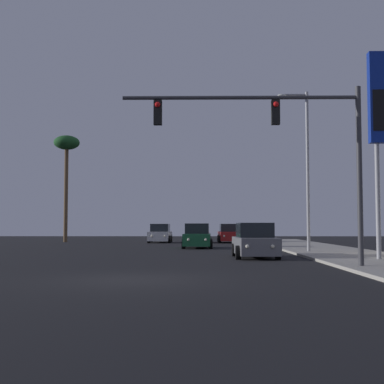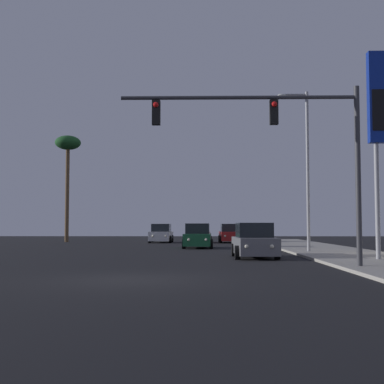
# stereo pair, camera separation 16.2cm
# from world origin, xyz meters

# --- Properties ---
(ground_plane) EXTENTS (120.00, 120.00, 0.00)m
(ground_plane) POSITION_xyz_m (0.00, 0.00, 0.00)
(ground_plane) COLOR black
(sidewalk_right) EXTENTS (5.00, 60.00, 0.12)m
(sidewalk_right) POSITION_xyz_m (9.50, 10.00, 0.06)
(sidewalk_right) COLOR #9E998E
(sidewalk_right) RESTS_ON ground
(car_white) EXTENTS (2.04, 4.34, 1.68)m
(car_white) POSITION_xyz_m (-1.56, 32.69, 0.76)
(car_white) COLOR silver
(car_white) RESTS_ON ground
(car_grey) EXTENTS (2.04, 4.34, 1.68)m
(car_grey) POSITION_xyz_m (4.63, 10.32, 0.76)
(car_grey) COLOR slate
(car_grey) RESTS_ON ground
(car_green) EXTENTS (2.04, 4.34, 1.68)m
(car_green) POSITION_xyz_m (1.81, 21.26, 0.76)
(car_green) COLOR #195933
(car_green) RESTS_ON ground
(car_tan) EXTENTS (2.04, 4.33, 1.68)m
(car_tan) POSITION_xyz_m (1.94, 32.59, 0.76)
(car_tan) COLOR tan
(car_tan) RESTS_ON ground
(car_red) EXTENTS (2.04, 4.33, 1.68)m
(car_red) POSITION_xyz_m (4.65, 32.60, 0.76)
(car_red) COLOR maroon
(car_red) RESTS_ON ground
(traffic_light_mast) EXTENTS (8.69, 0.36, 6.50)m
(traffic_light_mast) POSITION_xyz_m (5.17, 3.75, 4.80)
(traffic_light_mast) COLOR #38383D
(traffic_light_mast) RESTS_ON sidewalk_right
(street_lamp) EXTENTS (1.74, 0.24, 9.00)m
(street_lamp) POSITION_xyz_m (7.93, 14.48, 5.12)
(street_lamp) COLOR #99999E
(street_lamp) RESTS_ON sidewalk_right
(palm_tree_far) EXTENTS (2.40, 2.40, 9.96)m
(palm_tree_far) POSITION_xyz_m (-10.46, 34.00, 8.66)
(palm_tree_far) COLOR brown
(palm_tree_far) RESTS_ON ground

